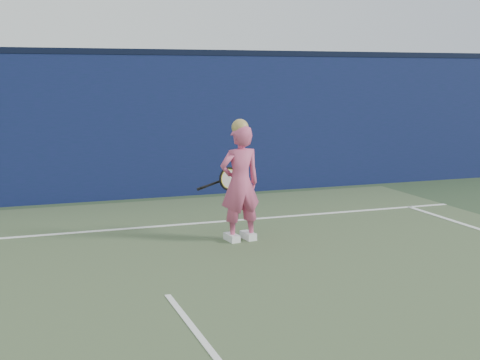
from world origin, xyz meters
name	(u,v)px	position (x,y,z in m)	size (l,w,h in m)	color
ground	(195,332)	(0.00, 0.00, 0.00)	(80.00, 80.00, 0.00)	#324228
backstop_wall	(91,128)	(0.00, 6.50, 1.25)	(24.00, 0.40, 2.50)	#0D1A3B
wall_cap	(88,51)	(0.00, 6.50, 2.55)	(24.00, 0.42, 0.10)	black
player	(240,183)	(1.43, 2.87, 0.77)	(0.59, 0.42, 1.60)	#CC4F78
racket	(227,179)	(1.39, 3.29, 0.75)	(0.62, 0.15, 0.33)	black
court_lines	(207,346)	(0.00, -0.33, 0.01)	(11.00, 12.04, 0.01)	white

